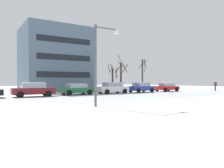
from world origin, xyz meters
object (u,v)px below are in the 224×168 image
Objects in this scene: street_lamp at (100,56)px; parked_car_green at (77,89)px; parked_car_maroon at (33,89)px; parked_car_blue at (141,87)px; parked_car_white at (113,88)px; parked_car_red at (167,87)px; pedestrian_crossing at (215,85)px.

parked_car_green is (3.36, 11.85, -2.68)m from street_lamp.
parked_car_maroon reaches higher than parked_car_blue.
parked_car_maroon is at bearing -177.07° from parked_car_green.
parked_car_white reaches higher than parked_car_red.
parked_car_blue is at bearing 40.78° from street_lamp.
parked_car_white is at bearing 170.38° from pedestrian_crossing.
pedestrian_crossing reaches higher than parked_car_white.
parked_car_blue is 0.99× the size of parked_car_red.
parked_car_white is 10.34m from parked_car_red.
street_lamp is 18.28m from parked_car_blue.
street_lamp reaches higher than parked_car_blue.
parked_car_green is 24.26m from pedestrian_crossing.
parked_car_blue is 2.34× the size of pedestrian_crossing.
parked_car_green is (5.17, 0.26, -0.07)m from parked_car_maroon.
parked_car_maroon reaches higher than parked_car_green.
parked_car_blue is (10.34, -0.03, 0.06)m from parked_car_green.
parked_car_red is at bearing -2.90° from parked_car_blue.
parked_car_green is at bearing 172.08° from pedestrian_crossing.
pedestrian_crossing is at bearing -13.61° from parked_car_blue.
parked_car_green is at bearing 2.93° from parked_car_maroon.
pedestrian_crossing is at bearing -9.62° from parked_car_white.
parked_car_white reaches higher than parked_car_green.
pedestrian_crossing is (8.52, -3.05, 0.27)m from parked_car_red.
parked_car_red is (10.34, -0.14, -0.07)m from parked_car_white.
parked_car_white reaches higher than parked_car_blue.
street_lamp is 12.60m from parked_car_green.
pedestrian_crossing reaches higher than parked_car_green.
pedestrian_crossing is (27.39, 8.50, -2.40)m from street_lamp.
parked_car_blue is (13.70, 11.82, -2.62)m from street_lamp.
parked_car_green is at bearing 179.84° from parked_car_blue.
parked_car_white is 5.17m from parked_car_blue.
pedestrian_crossing is (24.03, -3.34, 0.27)m from parked_car_green.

